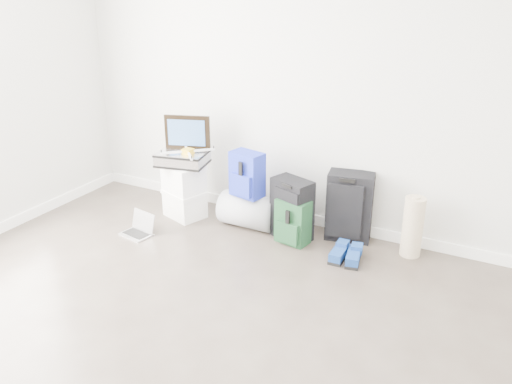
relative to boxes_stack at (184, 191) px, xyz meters
The scene contains 14 objects.
ground 2.30m from the boxes_stack, 65.44° to the right, with size 5.00×5.00×0.00m, color #3A312A.
room_envelope 2.69m from the boxes_stack, 65.26° to the right, with size 4.52×5.02×2.71m.
boxes_stack is the anchor object (origin of this frame).
briefcase 0.33m from the boxes_stack, behind, with size 0.45×0.33×0.13m, color #B2B2B7.
painting 0.57m from the boxes_stack, 90.00° to the left, with size 0.42×0.17×0.33m.
drone 0.43m from the boxes_stack, 14.04° to the right, with size 0.39×0.39×0.05m.
duffel_bag 0.67m from the boxes_stack, ahead, with size 0.32×0.32×0.52m, color #97999F.
blue_backpack 0.71m from the boxes_stack, ahead, with size 0.33×0.27×0.42m.
large_suitcase 1.11m from the boxes_stack, ahead, with size 0.41×0.33×0.56m.
green_backpack 1.16m from the boxes_stack, ahead, with size 0.31×0.25×0.40m.
carry_on 1.59m from the boxes_stack, 10.41° to the left, with size 0.43×0.33×0.62m.
shoes 1.71m from the boxes_stack, ahead, with size 0.27×0.30×0.09m.
rolled_rug 2.15m from the boxes_stack, ahead, with size 0.17×0.17×0.52m, color tan.
laptop 0.58m from the boxes_stack, 106.57° to the right, with size 0.31×0.25×0.20m.
Camera 1 is at (1.93, -1.89, 2.24)m, focal length 38.00 mm.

